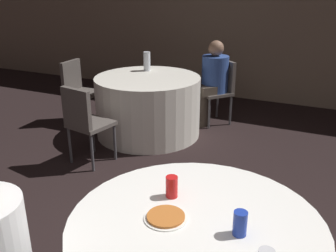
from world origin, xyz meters
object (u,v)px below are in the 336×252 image
Objects in this scene: person_blue_shirt at (210,82)px; pizza_plate_near at (166,217)px; soda_can_red at (172,187)px; chair_far_northeast at (220,86)px; table_far at (148,106)px; bottle_far at (147,61)px; chair_far_west at (78,86)px; chair_far_south at (84,119)px; soda_can_blue at (240,223)px.

person_blue_shirt reaches higher than pizza_plate_near.
chair_far_northeast is at bearing 102.68° from soda_can_red.
bottle_far is at bearing 118.46° from table_far.
person_blue_shirt is (-0.10, -0.12, 0.06)m from chair_far_northeast.
chair_far_northeast is 0.17m from person_blue_shirt.
table_far is at bearing 119.61° from pizza_plate_near.
table_far is 5.30× the size of bottle_far.
table_far is 1.08m from chair_far_west.
chair_far_northeast is 3.29m from soda_can_red.
chair_far_south is at bearing 105.93° from person_blue_shirt.
table_far is 1.15× the size of person_blue_shirt.
chair_far_northeast is at bearing 102.89° from pizza_plate_near.
chair_far_northeast is at bearing 30.48° from bottle_far.
soda_can_red is (1.41, -2.38, 0.44)m from table_far.
soda_can_blue reaches higher than chair_far_west.
bottle_far reaches higher than soda_can_blue.
person_blue_shirt reaches higher than chair_far_northeast.
table_far is at bearing 90.00° from chair_far_northeast.
chair_far_south is 1.41m from bottle_far.
chair_far_south is (0.87, -1.02, 0.00)m from chair_far_west.
chair_far_south is 0.76× the size of person_blue_shirt.
chair_far_northeast is 3.49m from pizza_plate_near.
chair_far_south is 2.27m from pizza_plate_near.
chair_far_west is at bearing -178.53° from table_far.
chair_far_northeast is at bearing 75.25° from chair_far_south.
table_far is at bearing 90.00° from chair_far_south.
person_blue_shirt is (0.78, 1.75, 0.06)m from chair_far_south.
soda_can_red is (1.60, -1.33, 0.29)m from chair_far_south.
chair_far_south is 2.10m from soda_can_red.
person_blue_shirt reaches higher than soda_can_blue.
chair_far_west is at bearing 136.45° from soda_can_red.
chair_far_west and chair_far_south have the same top height.
soda_can_blue is 3.49m from bottle_far.
soda_can_red reaches higher than chair_far_south.
chair_far_west is 3.43m from soda_can_red.
bottle_far is (-0.17, 0.31, 0.50)m from table_far.
chair_far_northeast is (0.69, 0.82, 0.15)m from table_far.
chair_far_west is 3.60m from pizza_plate_near.
person_blue_shirt is 9.37× the size of soda_can_red.
person_blue_shirt reaches higher than chair_far_south.
person_blue_shirt is at bearing 49.92° from table_far.
chair_far_west reaches higher than pizza_plate_near.
pizza_plate_near is 1.82× the size of soda_can_blue.
soda_can_red is (-0.06, 0.20, 0.05)m from pizza_plate_near.
chair_far_west is at bearing 134.80° from pizza_plate_near.
chair_far_northeast is 3.91× the size of pizza_plate_near.
pizza_plate_near reaches higher than table_far.
soda_can_red is at bearing -59.65° from bottle_far.
chair_far_south reaches higher than table_far.
bottle_far is at bearing 70.55° from chair_far_northeast.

